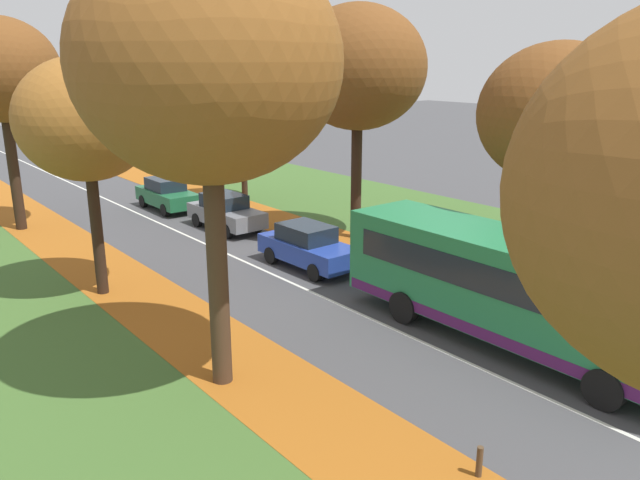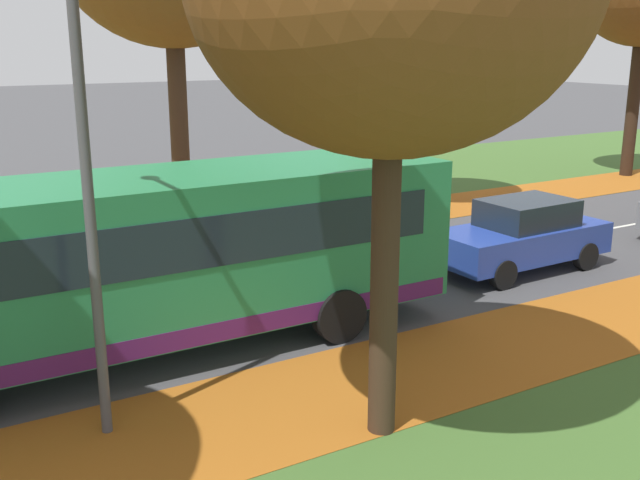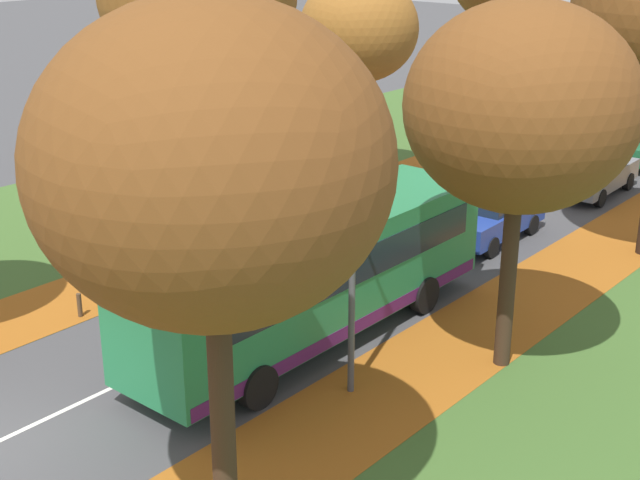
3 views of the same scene
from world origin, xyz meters
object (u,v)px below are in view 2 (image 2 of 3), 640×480
streetlamp_right (78,151)px  car_blue_lead (522,235)px  tree_left_mid (416,19)px  bus (151,254)px

streetlamp_right → car_blue_lead: bearing=102.1°
tree_left_mid → streetlamp_right: (9.13, -12.32, -1.95)m
tree_left_mid → car_blue_lead: 8.77m
car_blue_lead → bus: bearing=-88.3°
car_blue_lead → streetlamp_right: bearing=-77.9°
streetlamp_right → car_blue_lead: size_ratio=1.42×
streetlamp_right → tree_left_mid: bearing=126.5°
streetlamp_right → car_blue_lead: (-2.17, 10.12, -2.92)m
streetlamp_right → car_blue_lead: streetlamp_right is taller
bus → car_blue_lead: size_ratio=2.46×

